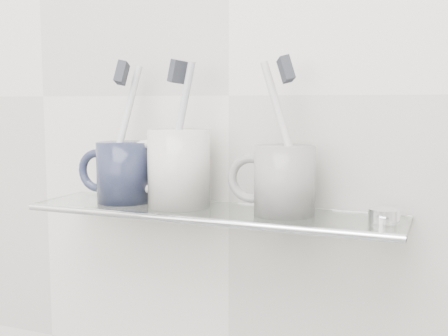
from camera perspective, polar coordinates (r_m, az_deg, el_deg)
The scene contains 18 objects.
wall_back at distance 0.79m, azimuth 0.49°, elevation 7.38°, with size 2.50×2.50×0.00m, color silver.
shelf_glass at distance 0.74m, azimuth -1.28°, elevation -4.52°, with size 0.50×0.12×0.01m, color silver.
shelf_rail at distance 0.69m, azimuth -3.11°, elevation -5.36°, with size 0.01×0.01×0.50m, color silver.
bracket_left at distance 0.89m, azimuth -12.64°, elevation -3.57°, with size 0.02×0.02×0.03m, color silver.
bracket_right at distance 0.74m, azimuth 15.46°, elevation -5.73°, with size 0.02×0.02×0.03m, color silver.
mug_left at distance 0.80m, azimuth -10.14°, elevation -0.42°, with size 0.08×0.08×0.09m, color #1A2039.
mug_left_handle at distance 0.83m, azimuth -12.72°, elevation -0.28°, with size 0.06×0.06×0.01m, color #1A2039.
toothbrush_left at distance 0.80m, azimuth -10.23°, elevation 3.74°, with size 0.01×0.01×0.19m, color white.
bristles_left at distance 0.80m, azimuth -10.35°, elevation 9.48°, with size 0.01×0.02×0.03m, color #2B2E36.
mug_center at distance 0.76m, azimuth -4.60°, elevation -0.01°, with size 0.08×0.08×0.10m, color silver.
mug_center_handle at distance 0.78m, azimuth -7.76°, elevation 0.14°, with size 0.07×0.07×0.01m, color silver.
toothbrush_center at distance 0.76m, azimuth -4.64°, elevation 3.67°, with size 0.01×0.01×0.19m, color silver.
bristles_center at distance 0.76m, azimuth -4.70°, elevation 9.73°, with size 0.01×0.02×0.03m, color #2B2E36.
mug_right at distance 0.71m, azimuth 6.17°, elevation -1.24°, with size 0.08×0.08×0.09m, color white.
mug_right_handle at distance 0.72m, azimuth 2.77°, elevation -1.07°, with size 0.06×0.06×0.01m, color white.
toothbrush_right at distance 0.70m, azimuth 6.23°, elevation 3.41°, with size 0.01×0.01×0.19m, color silver.
bristles_right at distance 0.70m, azimuth 6.32°, elevation 9.94°, with size 0.01×0.02×0.03m, color #2B2E36.
chrome_cap at distance 0.69m, azimuth 15.97°, elevation -4.65°, with size 0.04×0.04×0.02m, color silver.
Camera 1 is at (0.29, 0.37, 1.24)m, focal length 45.00 mm.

